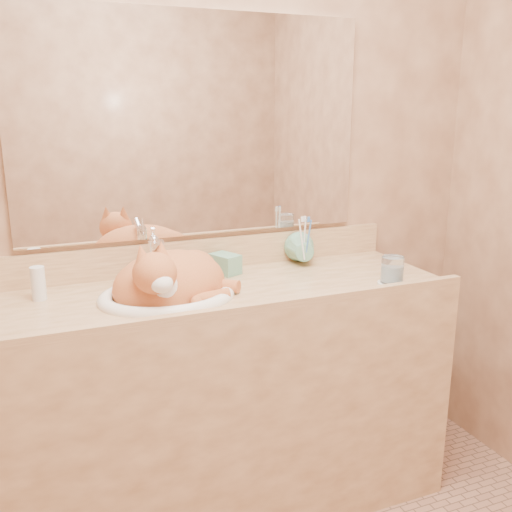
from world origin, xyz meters
name	(u,v)px	position (x,y,z in m)	size (l,w,h in m)	color
wall_back	(195,165)	(0.00, 1.00, 1.25)	(2.40, 0.02, 2.50)	brown
vanity_counter	(223,400)	(0.00, 0.72, 0.42)	(1.60, 0.55, 0.85)	#966A43
mirror	(195,127)	(0.00, 0.99, 1.39)	(1.30, 0.02, 0.80)	white
sink_basin	(166,278)	(-0.19, 0.70, 0.92)	(0.44, 0.37, 0.14)	white
faucet	(155,258)	(-0.19, 0.88, 0.94)	(0.05, 0.13, 0.19)	white
cat	(170,278)	(-0.18, 0.72, 0.91)	(0.40, 0.33, 0.22)	#AF5228
soap_dispenser	(235,255)	(0.10, 0.85, 0.93)	(0.07, 0.08, 0.17)	#65A284
toothbrush_cup	(305,254)	(0.39, 0.85, 0.91)	(0.12, 0.12, 0.11)	#65A284
toothbrushes	(305,237)	(0.39, 0.85, 0.97)	(0.03, 0.03, 0.21)	white
saucer	(391,284)	(0.57, 0.54, 0.85)	(0.10, 0.10, 0.01)	white
water_glass	(392,270)	(0.57, 0.54, 0.91)	(0.08, 0.08, 0.09)	white
lotion_bottle	(38,283)	(-0.58, 0.85, 0.91)	(0.05, 0.05, 0.11)	white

